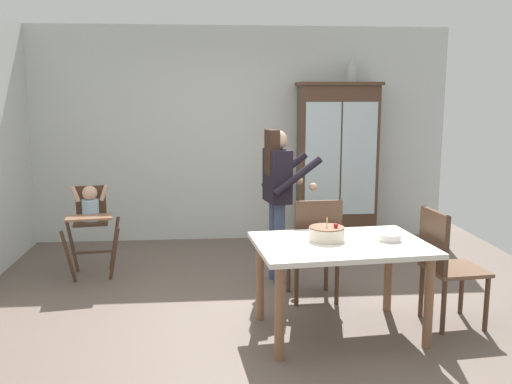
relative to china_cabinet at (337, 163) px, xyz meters
name	(u,v)px	position (x,y,z in m)	size (l,w,h in m)	color
ground_plane	(259,315)	(-1.20, -2.37, -1.01)	(6.24, 6.24, 0.00)	#66564C
wall_back	(240,135)	(-1.20, 0.26, 0.34)	(5.32, 0.06, 2.70)	silver
china_cabinet	(337,163)	(0.00, 0.00, 0.00)	(1.02, 0.48, 2.01)	#4C3323
ceramic_vase	(352,72)	(0.16, 0.00, 1.12)	(0.13, 0.13, 0.27)	#B2B7B2
high_chair_with_toddler	(91,214)	(-2.82, -1.15, -0.36)	(0.65, 0.74, 0.95)	#4C3323
adult_person	(278,187)	(-0.93, -1.50, -0.04)	(0.57, 0.55, 1.53)	#3D4C6B
dining_table	(340,255)	(-0.60, -2.76, -0.37)	(1.39, 1.03, 0.74)	silver
birthday_cake	(327,233)	(-0.70, -2.69, -0.22)	(0.28, 0.28, 0.19)	beige
serving_bowl	(390,237)	(-0.21, -2.74, -0.24)	(0.18, 0.18, 0.06)	silver
dining_chair_far_side	(315,243)	(-0.67, -2.09, -0.46)	(0.46, 0.46, 0.96)	#4C3323
dining_chair_right_end	(444,259)	(0.27, -2.68, -0.46)	(0.48, 0.48, 0.96)	#4C3323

